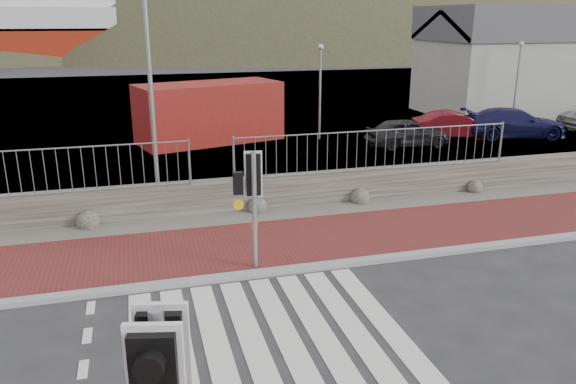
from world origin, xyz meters
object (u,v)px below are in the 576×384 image
object	(u,v)px
car_c	(514,123)
streetlight	(154,66)
traffic_signal_far	(252,186)
car_a	(407,132)
car_b	(454,125)
shipping_container	(209,112)

from	to	relation	value
car_c	streetlight	bearing A→B (deg)	122.72
traffic_signal_far	car_c	distance (m)	17.78
car_a	car_b	size ratio (longest dim) A/B	0.97
streetlight	car_b	world-z (taller)	streetlight
traffic_signal_far	car_c	size ratio (longest dim) A/B	0.58
car_c	car_a	bearing A→B (deg)	107.03
traffic_signal_far	car_b	xyz separation A→B (m)	(11.58, 11.13, -1.31)
car_a	car_b	bearing A→B (deg)	-69.46
streetlight	car_c	world-z (taller)	streetlight
shipping_container	traffic_signal_far	bearing A→B (deg)	-109.72
streetlight	car_a	world-z (taller)	streetlight
car_a	car_c	bearing A→B (deg)	-84.42
shipping_container	car_b	world-z (taller)	shipping_container
traffic_signal_far	car_b	distance (m)	16.12
car_b	car_c	world-z (taller)	car_c
traffic_signal_far	car_c	world-z (taller)	traffic_signal_far
traffic_signal_far	car_c	bearing A→B (deg)	-136.36
shipping_container	car_c	xyz separation A→B (m)	(13.34, -2.84, -0.61)
traffic_signal_far	car_b	size ratio (longest dim) A/B	0.72
car_b	traffic_signal_far	bearing A→B (deg)	145.35
traffic_signal_far	car_a	xyz separation A→B (m)	(8.74, 10.14, -1.31)
shipping_container	car_a	world-z (taller)	shipping_container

